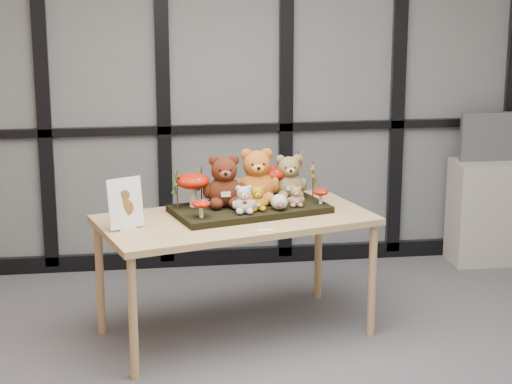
{
  "coord_description": "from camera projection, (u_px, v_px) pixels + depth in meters",
  "views": [
    {
      "loc": [
        -0.72,
        -4.2,
        2.28
      ],
      "look_at": [
        0.03,
        1.08,
        0.92
      ],
      "focal_mm": 65.0,
      "sensor_mm": 36.0,
      "label": 1
    }
  ],
  "objects": [
    {
      "name": "plush_cream_hedgehog",
      "position": [
        279.0,
        201.0,
        5.57
      ],
      "size": [
        0.1,
        0.09,
        0.1
      ],
      "primitive_type": null,
      "rotation": [
        0.0,
        0.0,
        0.28
      ],
      "color": "beige",
      "rests_on": "diorama_tray"
    },
    {
      "name": "bear_white_bow",
      "position": [
        244.0,
        198.0,
        5.49
      ],
      "size": [
        0.17,
        0.16,
        0.19
      ],
      "primitive_type": null,
      "rotation": [
        0.0,
        0.0,
        0.28
      ],
      "color": "beige",
      "rests_on": "diorama_tray"
    },
    {
      "name": "bear_tan_back",
      "position": [
        289.0,
        174.0,
        5.81
      ],
      "size": [
        0.28,
        0.27,
        0.31
      ],
      "primitive_type": null,
      "rotation": [
        0.0,
        0.0,
        0.28
      ],
      "color": "olive",
      "rests_on": "diorama_tray"
    },
    {
      "name": "mushroom_back_right",
      "position": [
        270.0,
        180.0,
        5.82
      ],
      "size": [
        0.2,
        0.2,
        0.23
      ],
      "primitive_type": null,
      "color": "#951404",
      "rests_on": "diorama_tray"
    },
    {
      "name": "cabinet",
      "position": [
        490.0,
        212.0,
        7.04
      ],
      "size": [
        0.59,
        0.35,
        0.79
      ],
      "primitive_type": "cube",
      "color": "#A0988E",
      "rests_on": "floor"
    },
    {
      "name": "sign_holder",
      "position": [
        125.0,
        206.0,
        5.29
      ],
      "size": [
        0.21,
        0.13,
        0.3
      ],
      "rotation": [
        0.0,
        0.0,
        0.44
      ],
      "color": "silver",
      "rests_on": "display_table"
    },
    {
      "name": "bear_brown_medium",
      "position": [
        224.0,
        178.0,
        5.62
      ],
      "size": [
        0.32,
        0.31,
        0.35
      ],
      "primitive_type": null,
      "rotation": [
        0.0,
        0.0,
        0.28
      ],
      "color": "#471B0D",
      "rests_on": "diorama_tray"
    },
    {
      "name": "glass_partition",
      "position": [
        225.0,
        78.0,
        6.71
      ],
      "size": [
        4.9,
        0.06,
        2.78
      ],
      "color": "#2D383F",
      "rests_on": "floor"
    },
    {
      "name": "sprig_green_far_left",
      "position": [
        177.0,
        190.0,
        5.57
      ],
      "size": [
        0.05,
        0.05,
        0.24
      ],
      "primitive_type": null,
      "color": "#17390D",
      "rests_on": "diorama_tray"
    },
    {
      "name": "sprig_green_centre",
      "position": [
        232.0,
        182.0,
        5.78
      ],
      "size": [
        0.05,
        0.05,
        0.22
      ],
      "primitive_type": null,
      "color": "#17390D",
      "rests_on": "diorama_tray"
    },
    {
      "name": "sprig_dry_mid_right",
      "position": [
        313.0,
        181.0,
        5.78
      ],
      "size": [
        0.05,
        0.05,
        0.24
      ],
      "primitive_type": null,
      "color": "brown",
      "rests_on": "diorama_tray"
    },
    {
      "name": "sprig_dry_far_right",
      "position": [
        298.0,
        173.0,
        5.86
      ],
      "size": [
        0.05,
        0.05,
        0.29
      ],
      "primitive_type": null,
      "color": "brown",
      "rests_on": "diorama_tray"
    },
    {
      "name": "sprig_green_mid_left",
      "position": [
        202.0,
        185.0,
        5.69
      ],
      "size": [
        0.05,
        0.05,
        0.23
      ],
      "primitive_type": null,
      "color": "#17390D",
      "rests_on": "diorama_tray"
    },
    {
      "name": "room_shell",
      "position": [
        282.0,
        90.0,
        4.28
      ],
      "size": [
        5.0,
        5.0,
        5.0
      ],
      "color": "#BAB8B0",
      "rests_on": "floor"
    },
    {
      "name": "mushroom_back_left",
      "position": [
        193.0,
        188.0,
        5.62
      ],
      "size": [
        0.21,
        0.21,
        0.23
      ],
      "primitive_type": null,
      "color": "#951404",
      "rests_on": "diorama_tray"
    },
    {
      "name": "bear_beige_small",
      "position": [
        296.0,
        195.0,
        5.63
      ],
      "size": [
        0.13,
        0.12,
        0.14
      ],
      "primitive_type": null,
      "rotation": [
        0.0,
        0.0,
        0.28
      ],
      "color": "#95704D",
      "rests_on": "diorama_tray"
    },
    {
      "name": "mushroom_front_right",
      "position": [
        321.0,
        195.0,
        5.7
      ],
      "size": [
        0.09,
        0.09,
        0.11
      ],
      "primitive_type": null,
      "color": "#951404",
      "rests_on": "diorama_tray"
    },
    {
      "name": "bear_pooh_yellow",
      "position": [
        256.0,
        173.0,
        5.71
      ],
      "size": [
        0.34,
        0.33,
        0.37
      ],
      "primitive_type": null,
      "rotation": [
        0.0,
        0.0,
        0.28
      ],
      "color": "#BB601C",
      "rests_on": "diorama_tray"
    },
    {
      "name": "bear_small_yellow",
      "position": [
        257.0,
        197.0,
        5.55
      ],
      "size": [
        0.15,
        0.15,
        0.17
      ],
      "primitive_type": null,
      "rotation": [
        0.0,
        0.0,
        0.28
      ],
      "color": "#B87F14",
      "rests_on": "diorama_tray"
    },
    {
      "name": "mushroom_front_left",
      "position": [
        201.0,
        208.0,
        5.39
      ],
      "size": [
        0.11,
        0.11,
        0.12
      ],
      "primitive_type": null,
      "color": "#951404",
      "rests_on": "diorama_tray"
    },
    {
      "name": "label_card",
      "position": [
        265.0,
        230.0,
        5.3
      ],
      "size": [
        0.09,
        0.03,
        0.0
      ],
      "primitive_type": "cube",
      "color": "white",
      "rests_on": "display_table"
    },
    {
      "name": "monitor",
      "position": [
        494.0,
        136.0,
        6.91
      ],
      "size": [
        0.52,
        0.05,
        0.37
      ],
      "color": "#505358",
      "rests_on": "cabinet"
    },
    {
      "name": "display_table",
      "position": [
        235.0,
        227.0,
        5.58
      ],
      "size": [
        1.77,
        1.22,
        0.76
      ],
      "rotation": [
        0.0,
        0.0,
        0.28
      ],
      "color": "tan",
      "rests_on": "floor"
    },
    {
      "name": "diorama_tray",
      "position": [
        250.0,
        209.0,
        5.66
      ],
      "size": [
        1.02,
        0.7,
        0.04
      ],
      "primitive_type": "cube",
      "rotation": [
        0.0,
        0.0,
        0.28
      ],
      "color": "black",
      "rests_on": "display_table"
    }
  ]
}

